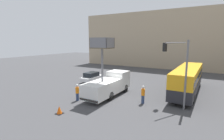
# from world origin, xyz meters

# --- Properties ---
(ground_plane) EXTENTS (120.00, 120.00, 0.00)m
(ground_plane) POSITION_xyz_m (0.00, 0.00, 0.00)
(ground_plane) COLOR #424244
(building_backdrop_far) EXTENTS (44.00, 10.00, 13.49)m
(building_backdrop_far) POSITION_xyz_m (0.00, 28.97, 6.74)
(building_backdrop_far) COLOR tan
(building_backdrop_far) RESTS_ON ground_plane
(utility_truck) EXTENTS (2.37, 7.35, 6.84)m
(utility_truck) POSITION_xyz_m (-0.71, 0.27, 1.48)
(utility_truck) COLOR silver
(utility_truck) RESTS_ON ground_plane
(city_bus) EXTENTS (2.45, 11.93, 3.24)m
(city_bus) POSITION_xyz_m (7.19, 6.28, 1.89)
(city_bus) COLOR #232328
(city_bus) RESTS_ON ground_plane
(traffic_light_pole) EXTENTS (2.71, 2.46, 6.60)m
(traffic_light_pole) POSITION_xyz_m (6.89, 0.77, 4.39)
(traffic_light_pole) COLOR slate
(traffic_light_pole) RESTS_ON ground_plane
(road_worker_near_truck) EXTENTS (0.38, 0.38, 1.85)m
(road_worker_near_truck) POSITION_xyz_m (-2.77, -2.96, 0.93)
(road_worker_near_truck) COLOR navy
(road_worker_near_truck) RESTS_ON ground_plane
(road_worker_directing) EXTENTS (0.38, 0.38, 1.91)m
(road_worker_directing) POSITION_xyz_m (3.73, -0.13, 0.97)
(road_worker_directing) COLOR navy
(road_worker_directing) RESTS_ON ground_plane
(traffic_cone_near_truck) EXTENTS (0.63, 0.63, 0.72)m
(traffic_cone_near_truck) POSITION_xyz_m (-1.81, -6.47, 0.34)
(traffic_cone_near_truck) COLOR black
(traffic_cone_near_truck) RESTS_ON ground_plane
(parked_car_curbside) EXTENTS (1.76, 4.23, 1.54)m
(parked_car_curbside) POSITION_xyz_m (-6.93, 5.24, 0.77)
(parked_car_curbside) COLOR silver
(parked_car_curbside) RESTS_ON ground_plane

